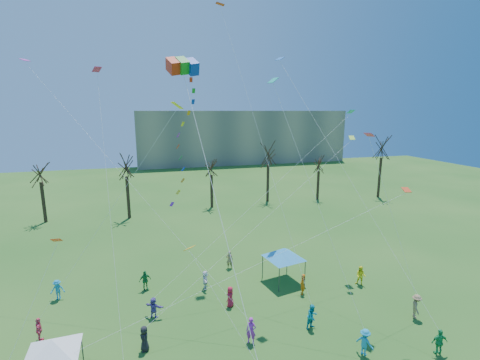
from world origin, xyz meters
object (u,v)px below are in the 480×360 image
object	(u,v)px
canopy_tent_white	(52,346)
canopy_tent_blue	(284,253)
big_box_kite	(188,144)
distant_building	(242,136)

from	to	relation	value
canopy_tent_white	canopy_tent_blue	bearing A→B (deg)	23.92
big_box_kite	canopy_tent_white	xyz separation A→B (m)	(-7.90, -1.33, -10.73)
big_box_kite	canopy_tent_blue	distance (m)	15.06
distant_building	big_box_kite	distance (m)	80.52
canopy_tent_white	canopy_tent_blue	distance (m)	18.36
big_box_kite	canopy_tent_white	world-z (taller)	big_box_kite
distant_building	canopy_tent_white	size ratio (longest dim) A/B	15.62
distant_building	canopy_tent_blue	xyz separation A→B (m)	(-16.18, -70.20, -4.84)
distant_building	canopy_tent_white	bearing A→B (deg)	-113.01
canopy_tent_white	canopy_tent_blue	size ratio (longest dim) A/B	0.94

